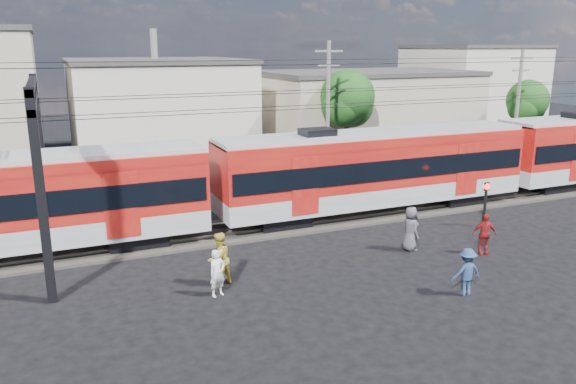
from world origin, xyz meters
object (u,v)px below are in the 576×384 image
at_px(pedestrian_c, 466,272).
at_px(car_silver, 570,153).
at_px(pedestrian_a, 217,273).
at_px(commuter_train, 379,167).
at_px(crossing_signal, 486,196).

distance_m(pedestrian_c, car_silver, 26.46).
xyz_separation_m(pedestrian_a, pedestrian_c, (7.72, -3.24, 0.02)).
xyz_separation_m(commuter_train, car_silver, (19.52, 5.35, -1.71)).
xyz_separation_m(pedestrian_a, crossing_signal, (13.55, 2.39, 0.66)).
bearing_deg(pedestrian_a, pedestrian_c, -40.62).
height_order(commuter_train, car_silver, commuter_train).
height_order(commuter_train, pedestrian_c, commuter_train).
bearing_deg(pedestrian_c, crossing_signal, -131.81).
bearing_deg(pedestrian_c, commuter_train, -100.10).
distance_m(pedestrian_a, pedestrian_c, 8.37).
distance_m(pedestrian_a, crossing_signal, 13.77).
height_order(pedestrian_a, car_silver, pedestrian_a).
bearing_deg(commuter_train, pedestrian_a, -148.46).
height_order(pedestrian_c, crossing_signal, crossing_signal).
bearing_deg(car_silver, pedestrian_c, 134.57).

